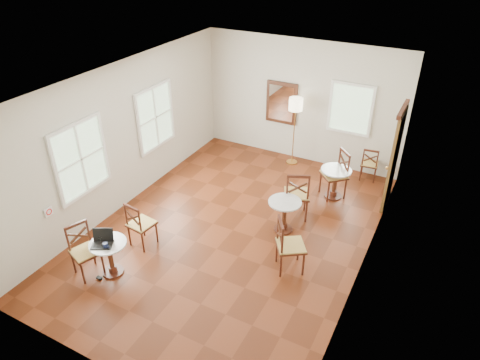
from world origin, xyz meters
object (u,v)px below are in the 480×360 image
(cafe_table_near, at_px, (110,254))
(chair_back_b, at_px, (335,174))
(chair_mid_a, at_px, (296,194))
(cafe_table_mid, at_px, (284,213))
(floor_lamp, at_px, (296,109))
(chair_near_a, at_px, (141,224))
(water_glass, at_px, (100,240))
(power_adapter, at_px, (99,278))
(laptop, at_px, (103,240))
(chair_near_b, at_px, (85,251))
(cafe_table_back, at_px, (335,180))
(chair_mid_b, at_px, (289,245))
(chair_back_a, at_px, (370,164))
(mouse, at_px, (108,244))
(navy_mug, at_px, (106,245))

(cafe_table_near, distance_m, chair_back_b, 4.94)
(chair_mid_a, bearing_deg, cafe_table_mid, 62.10)
(floor_lamp, bearing_deg, chair_near_a, -106.63)
(water_glass, relative_size, power_adapter, 1.06)
(cafe_table_mid, height_order, chair_near_a, chair_near_a)
(floor_lamp, bearing_deg, power_adapter, -104.20)
(cafe_table_near, xyz_separation_m, chair_near_a, (-0.03, 0.86, 0.06))
(floor_lamp, height_order, laptop, floor_lamp)
(cafe_table_mid, distance_m, floor_lamp, 3.00)
(cafe_table_near, height_order, chair_back_b, chair_back_b)
(chair_near_b, distance_m, water_glass, 0.38)
(cafe_table_near, relative_size, cafe_table_back, 0.95)
(cafe_table_back, bearing_deg, cafe_table_mid, -107.48)
(chair_mid_a, relative_size, floor_lamp, 0.64)
(chair_near_a, xyz_separation_m, chair_mid_b, (2.67, 0.65, 0.04))
(cafe_table_mid, xyz_separation_m, chair_back_a, (1.00, 2.74, -0.00))
(water_glass, bearing_deg, chair_mid_a, 53.17)
(chair_near_a, height_order, chair_mid_b, chair_mid_b)
(floor_lamp, relative_size, mouse, 18.73)
(floor_lamp, bearing_deg, cafe_table_mid, -71.65)
(chair_mid_a, xyz_separation_m, chair_back_b, (0.45, 1.15, -0.01))
(chair_near_a, height_order, mouse, chair_near_a)
(cafe_table_near, bearing_deg, water_glass, -161.62)
(navy_mug, xyz_separation_m, power_adapter, (-0.17, -0.13, -0.69))
(floor_lamp, bearing_deg, cafe_table_near, -103.69)
(water_glass, bearing_deg, navy_mug, -21.96)
(chair_near_b, bearing_deg, cafe_table_near, -43.75)
(chair_mid_a, bearing_deg, floor_lamp, -90.63)
(chair_near_a, bearing_deg, cafe_table_mid, -135.58)
(cafe_table_near, distance_m, chair_near_a, 0.86)
(cafe_table_near, height_order, mouse, mouse)
(chair_near_a, xyz_separation_m, chair_near_b, (-0.35, -1.04, 0.01))
(mouse, bearing_deg, chair_near_a, 89.68)
(chair_back_b, bearing_deg, water_glass, -76.59)
(cafe_table_mid, bearing_deg, chair_mid_a, 86.03)
(power_adapter, bearing_deg, mouse, 54.76)
(cafe_table_back, relative_size, chair_mid_b, 0.67)
(cafe_table_mid, xyz_separation_m, chair_near_b, (-2.52, -2.68, 0.06))
(chair_back_b, bearing_deg, power_adapter, -75.40)
(chair_mid_a, height_order, mouse, chair_mid_a)
(navy_mug, distance_m, water_glass, 0.19)
(mouse, bearing_deg, cafe_table_back, 52.79)
(cafe_table_near, distance_m, mouse, 0.27)
(chair_back_a, bearing_deg, chair_mid_a, 60.15)
(cafe_table_near, distance_m, navy_mug, 0.32)
(mouse, distance_m, navy_mug, 0.10)
(chair_mid_b, distance_m, chair_back_b, 2.67)
(laptop, xyz_separation_m, navy_mug, (0.12, -0.07, -0.01))
(chair_near_a, relative_size, chair_mid_b, 0.92)
(chair_back_b, bearing_deg, chair_near_b, -78.14)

